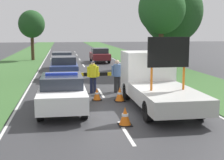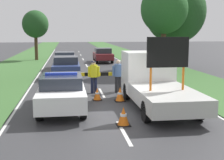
{
  "view_description": "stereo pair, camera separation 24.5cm",
  "coord_description": "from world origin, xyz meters",
  "px_view_note": "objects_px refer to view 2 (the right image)",
  "views": [
    {
      "loc": [
        -2.0,
        -12.02,
        3.3
      ],
      "look_at": [
        0.19,
        1.67,
        1.1
      ],
      "focal_mm": 50.0,
      "sensor_mm": 36.0,
      "label": 1
    },
    {
      "loc": [
        -1.76,
        -12.06,
        3.3
      ],
      "look_at": [
        0.19,
        1.67,
        1.1
      ],
      "focal_mm": 50.0,
      "sensor_mm": 36.0,
      "label": 2
    }
  ],
  "objects_px": {
    "police_car": "(62,91)",
    "roadside_tree_mid_right": "(35,24)",
    "traffic_cone_lane_edge": "(63,85)",
    "queued_car_van_white": "(65,60)",
    "pedestrian_civilian": "(118,73)",
    "roadside_tree_near_left": "(175,12)",
    "police_officer": "(94,74)",
    "traffic_cone_centre_front": "(97,94)",
    "queued_car_hatch_blue": "(66,67)",
    "road_barrier": "(101,76)",
    "work_truck": "(155,81)",
    "traffic_cone_near_police": "(120,94)",
    "traffic_cone_near_truck": "(49,88)",
    "roadside_tree_near_right": "(164,9)",
    "traffic_cone_behind_barrier": "(123,116)",
    "queued_car_wagon_maroon": "(103,55)"
  },
  "relations": [
    {
      "from": "police_officer",
      "to": "roadside_tree_near_right",
      "type": "height_order",
      "value": "roadside_tree_near_right"
    },
    {
      "from": "traffic_cone_near_truck",
      "to": "queued_car_hatch_blue",
      "type": "distance_m",
      "value": 5.37
    },
    {
      "from": "road_barrier",
      "to": "traffic_cone_behind_barrier",
      "type": "distance_m",
      "value": 6.34
    },
    {
      "from": "roadside_tree_near_left",
      "to": "queued_car_van_white",
      "type": "bearing_deg",
      "value": 174.64
    },
    {
      "from": "police_car",
      "to": "roadside_tree_near_left",
      "type": "bearing_deg",
      "value": 59.19
    },
    {
      "from": "pedestrian_civilian",
      "to": "traffic_cone_lane_edge",
      "type": "bearing_deg",
      "value": 139.71
    },
    {
      "from": "roadside_tree_mid_right",
      "to": "traffic_cone_near_police",
      "type": "bearing_deg",
      "value": -74.87
    },
    {
      "from": "police_car",
      "to": "traffic_cone_near_truck",
      "type": "height_order",
      "value": "police_car"
    },
    {
      "from": "traffic_cone_near_truck",
      "to": "work_truck",
      "type": "bearing_deg",
      "value": -35.11
    },
    {
      "from": "queued_car_hatch_blue",
      "to": "queued_car_van_white",
      "type": "xyz_separation_m",
      "value": [
        -0.13,
        5.15,
        -0.02
      ]
    },
    {
      "from": "traffic_cone_lane_edge",
      "to": "queued_car_van_white",
      "type": "xyz_separation_m",
      "value": [
        0.06,
        9.53,
        0.52
      ]
    },
    {
      "from": "road_barrier",
      "to": "traffic_cone_lane_edge",
      "type": "height_order",
      "value": "road_barrier"
    },
    {
      "from": "road_barrier",
      "to": "roadside_tree_near_right",
      "type": "bearing_deg",
      "value": 51.81
    },
    {
      "from": "traffic_cone_centre_front",
      "to": "queued_car_van_white",
      "type": "relative_size",
      "value": 0.15
    },
    {
      "from": "roadside_tree_near_right",
      "to": "roadside_tree_mid_right",
      "type": "distance_m",
      "value": 16.74
    },
    {
      "from": "police_officer",
      "to": "pedestrian_civilian",
      "type": "distance_m",
      "value": 1.31
    },
    {
      "from": "traffic_cone_centre_front",
      "to": "traffic_cone_lane_edge",
      "type": "xyz_separation_m",
      "value": [
        -1.68,
        2.98,
        -0.02
      ]
    },
    {
      "from": "road_barrier",
      "to": "police_officer",
      "type": "xyz_separation_m",
      "value": [
        -0.4,
        -0.43,
        0.17
      ]
    },
    {
      "from": "road_barrier",
      "to": "traffic_cone_centre_front",
      "type": "xyz_separation_m",
      "value": [
        -0.39,
        -2.18,
        -0.56
      ]
    },
    {
      "from": "traffic_cone_near_truck",
      "to": "queued_car_hatch_blue",
      "type": "xyz_separation_m",
      "value": [
        0.92,
        5.27,
        0.51
      ]
    },
    {
      "from": "traffic_cone_near_truck",
      "to": "roadside_tree_near_left",
      "type": "height_order",
      "value": "roadside_tree_near_left"
    },
    {
      "from": "traffic_cone_near_truck",
      "to": "roadside_tree_near_right",
      "type": "bearing_deg",
      "value": 38.28
    },
    {
      "from": "pedestrian_civilian",
      "to": "traffic_cone_lane_edge",
      "type": "distance_m",
      "value": 3.3
    },
    {
      "from": "pedestrian_civilian",
      "to": "traffic_cone_centre_front",
      "type": "bearing_deg",
      "value": -144.51
    },
    {
      "from": "queued_car_van_white",
      "to": "roadside_tree_mid_right",
      "type": "bearing_deg",
      "value": -70.15
    },
    {
      "from": "traffic_cone_lane_edge",
      "to": "roadside_tree_mid_right",
      "type": "distance_m",
      "value": 19.11
    },
    {
      "from": "pedestrian_civilian",
      "to": "traffic_cone_centre_front",
      "type": "distance_m",
      "value": 2.31
    },
    {
      "from": "pedestrian_civilian",
      "to": "roadside_tree_near_right",
      "type": "xyz_separation_m",
      "value": [
        4.64,
        6.91,
        3.85
      ]
    },
    {
      "from": "traffic_cone_near_police",
      "to": "queued_car_wagon_maroon",
      "type": "height_order",
      "value": "queued_car_wagon_maroon"
    },
    {
      "from": "queued_car_van_white",
      "to": "roadside_tree_near_right",
      "type": "bearing_deg",
      "value": 153.14
    },
    {
      "from": "traffic_cone_centre_front",
      "to": "traffic_cone_near_police",
      "type": "bearing_deg",
      "value": -18.99
    },
    {
      "from": "traffic_cone_near_police",
      "to": "roadside_tree_near_left",
      "type": "relative_size",
      "value": 0.09
    },
    {
      "from": "traffic_cone_near_police",
      "to": "queued_car_wagon_maroon",
      "type": "distance_m",
      "value": 18.45
    },
    {
      "from": "traffic_cone_lane_edge",
      "to": "queued_car_hatch_blue",
      "type": "xyz_separation_m",
      "value": [
        0.19,
        4.38,
        0.54
      ]
    },
    {
      "from": "traffic_cone_centre_front",
      "to": "queued_car_wagon_maroon",
      "type": "bearing_deg",
      "value": 82.69
    },
    {
      "from": "queued_car_van_white",
      "to": "police_car",
      "type": "bearing_deg",
      "value": 89.93
    },
    {
      "from": "pedestrian_civilian",
      "to": "roadside_tree_near_left",
      "type": "relative_size",
      "value": 0.23
    },
    {
      "from": "traffic_cone_lane_edge",
      "to": "roadside_tree_near_left",
      "type": "relative_size",
      "value": 0.07
    },
    {
      "from": "traffic_cone_behind_barrier",
      "to": "traffic_cone_lane_edge",
      "type": "distance_m",
      "value": 7.45
    },
    {
      "from": "police_car",
      "to": "roadside_tree_mid_right",
      "type": "distance_m",
      "value": 23.51
    },
    {
      "from": "traffic_cone_behind_barrier",
      "to": "queued_car_wagon_maroon",
      "type": "height_order",
      "value": "queued_car_wagon_maroon"
    },
    {
      "from": "queued_car_wagon_maroon",
      "to": "traffic_cone_lane_edge",
      "type": "bearing_deg",
      "value": 75.15
    },
    {
      "from": "police_officer",
      "to": "queued_car_hatch_blue",
      "type": "xyz_separation_m",
      "value": [
        -1.48,
        5.61,
        -0.22
      ]
    },
    {
      "from": "police_officer",
      "to": "traffic_cone_centre_front",
      "type": "relative_size",
      "value": 2.88
    },
    {
      "from": "roadside_tree_near_left",
      "to": "traffic_cone_near_police",
      "type": "bearing_deg",
      "value": -119.52
    },
    {
      "from": "pedestrian_civilian",
      "to": "traffic_cone_near_police",
      "type": "distance_m",
      "value": 2.25
    },
    {
      "from": "work_truck",
      "to": "roadside_tree_mid_right",
      "type": "height_order",
      "value": "roadside_tree_mid_right"
    },
    {
      "from": "queued_car_wagon_maroon",
      "to": "roadside_tree_mid_right",
      "type": "distance_m",
      "value": 8.56
    },
    {
      "from": "roadside_tree_near_right",
      "to": "pedestrian_civilian",
      "type": "bearing_deg",
      "value": -123.86
    },
    {
      "from": "roadside_tree_near_right",
      "to": "traffic_cone_near_truck",
      "type": "bearing_deg",
      "value": -141.72
    }
  ]
}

